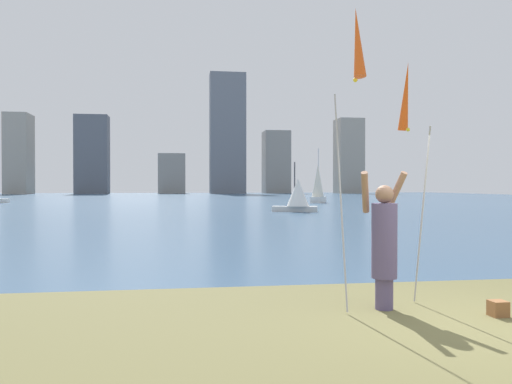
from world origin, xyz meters
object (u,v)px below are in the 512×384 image
object	(u,v)px
kite_flag_left	(356,54)
bag	(498,309)
sailboat_2	(297,195)
person	(384,241)
sailboat_0	(318,185)
kite_flag_right	(406,103)

from	to	relation	value
kite_flag_left	bag	size ratio (longest dim) A/B	18.66
bag	kite_flag_left	bearing A→B (deg)	178.32
sailboat_2	kite_flag_left	bearing A→B (deg)	-101.52
person	sailboat_2	xyz separation A→B (m)	(5.01, 27.08, 0.15)
bag	sailboat_0	world-z (taller)	sailboat_0
sailboat_2	person	bearing A→B (deg)	-100.49
sailboat_0	bag	bearing A→B (deg)	-102.28
person	kite_flag_right	xyz separation A→B (m)	(0.62, 0.63, 2.10)
person	kite_flag_left	bearing A→B (deg)	-132.85
kite_flag_left	kite_flag_right	world-z (taller)	kite_flag_left
sailboat_0	person	bearing A→B (deg)	-104.14
person	sailboat_0	xyz separation A→B (m)	(11.13, 44.19, 0.84)
person	bag	world-z (taller)	person
person	bag	xyz separation A→B (m)	(1.38, -0.62, -0.87)
bag	sailboat_0	bearing A→B (deg)	77.72
person	kite_flag_left	size ratio (longest dim) A/B	0.49
person	sailboat_0	bearing A→B (deg)	80.70
kite_flag_right	kite_flag_left	bearing A→B (deg)	-136.09
person	kite_flag_left	distance (m)	2.66
kite_flag_right	sailboat_0	xyz separation A→B (m)	(10.51, 43.56, -1.27)
person	kite_flag_right	world-z (taller)	kite_flag_right
person	sailboat_2	bearing A→B (deg)	84.35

